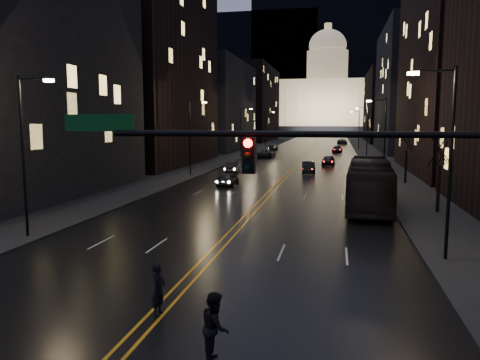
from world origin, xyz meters
The scene contains 36 objects.
ground centered at (0.00, 0.00, 0.00)m, with size 900.00×900.00×0.00m, color black.
road centered at (0.00, 130.00, 0.01)m, with size 20.00×320.00×0.02m, color black.
sidewalk_left centered at (-14.00, 130.00, 0.08)m, with size 8.00×320.00×0.16m, color black.
sidewalk_right centered at (14.00, 130.00, 0.08)m, with size 8.00×320.00×0.16m, color black.
center_line centered at (0.00, 130.00, 0.03)m, with size 0.62×320.00×0.01m, color orange.
building_left_near centered at (-21.00, 22.00, 11.00)m, with size 12.00×28.00×22.00m, color black.
building_left_mid centered at (-21.00, 54.00, 14.00)m, with size 12.00×30.00×28.00m, color black.
building_left_far centered at (-21.00, 92.00, 10.00)m, with size 12.00×34.00×20.00m, color black.
building_left_dist centered at (-21.00, 140.00, 12.00)m, with size 12.00×40.00×24.00m, color black.
building_right_tall centered at (21.00, 50.00, 19.00)m, with size 12.00×30.00×38.00m, color black.
building_right_mid centered at (21.00, 92.00, 13.00)m, with size 12.00×34.00×26.00m, color black.
building_right_dist centered at (21.00, 140.00, 11.00)m, with size 12.00×40.00×22.00m, color black.
mountain_ridge centered at (40.00, 380.00, 65.00)m, with size 520.00×60.00×130.00m, color black.
capitol centered at (0.00, 250.00, 17.15)m, with size 90.00×50.00×58.50m.
traffic_signal centered at (5.91, 0.00, 5.10)m, with size 17.29×0.45×7.00m.
streetlamp_right_near centered at (10.81, 10.00, 5.08)m, with size 2.13×0.25×9.00m.
streetlamp_left_near centered at (-10.81, 10.00, 5.08)m, with size 2.13×0.25×9.00m.
streetlamp_right_mid centered at (10.81, 40.00, 5.08)m, with size 2.13×0.25×9.00m.
streetlamp_left_mid centered at (-10.81, 40.00, 5.08)m, with size 2.13×0.25×9.00m.
streetlamp_right_far centered at (10.81, 70.00, 5.08)m, with size 2.13×0.25×9.00m.
streetlamp_left_far centered at (-10.81, 70.00, 5.08)m, with size 2.13×0.25×9.00m.
streetlamp_right_dist centered at (10.81, 100.00, 5.08)m, with size 2.13×0.25×9.00m.
streetlamp_left_dist centered at (-10.81, 100.00, 5.08)m, with size 2.13×0.25×9.00m.
tree_right_mid centered at (13.00, 22.00, 4.53)m, with size 2.40×2.40×6.65m.
tree_right_far centered at (13.00, 38.00, 4.53)m, with size 2.40×2.40×6.65m.
bus centered at (8.42, 23.61, 1.84)m, with size 3.10×13.24×3.69m, color black.
oncoming_car_a centered at (-4.82, 32.98, 0.72)m, with size 1.70×4.24×1.44m, color black.
oncoming_car_b centered at (-6.86, 44.84, 0.72)m, with size 1.53×4.39×1.45m, color black.
oncoming_car_c centered at (-6.37, 70.34, 0.77)m, with size 2.55×5.52×1.53m, color black.
oncoming_car_d centered at (-8.30, 92.66, 0.68)m, with size 1.90×4.68×1.36m, color black.
receding_car_a centered at (2.50, 46.44, 0.75)m, with size 1.58×4.53×1.49m, color black.
receding_car_b centered at (4.78, 57.65, 0.76)m, with size 1.79×4.46×1.52m, color black.
receding_car_c centered at (6.09, 87.20, 0.68)m, with size 1.92×4.71×1.37m, color black.
receding_car_d centered at (7.44, 123.56, 0.79)m, with size 2.61×5.65×1.57m, color black.
pedestrian_a centered at (0.10, 1.59, 0.91)m, with size 0.67×0.44×1.83m, color black.
pedestrian_b centered at (2.76, -0.99, 0.98)m, with size 0.95×0.52×1.96m, color black.
Camera 1 is at (5.86, -12.73, 6.55)m, focal length 35.00 mm.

